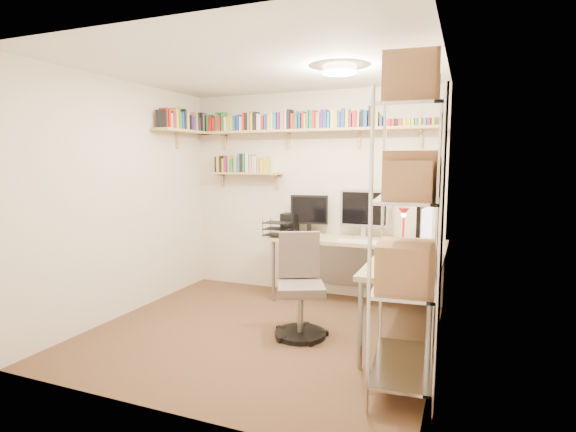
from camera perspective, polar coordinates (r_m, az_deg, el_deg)
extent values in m
plane|color=#4A321F|center=(4.51, -3.49, -14.53)|extent=(3.20, 3.20, 0.00)
cube|color=beige|center=(5.61, 2.98, 2.83)|extent=(3.20, 0.04, 2.50)
cube|color=beige|center=(5.11, -20.05, 2.02)|extent=(0.04, 3.00, 2.50)
cube|color=beige|center=(3.82, 18.62, 0.56)|extent=(0.04, 3.00, 2.50)
cube|color=beige|center=(2.94, -16.23, -1.14)|extent=(3.20, 0.04, 2.50)
cube|color=white|center=(4.29, -3.75, 18.36)|extent=(3.20, 3.00, 0.04)
cube|color=silver|center=(4.35, 19.06, 5.24)|extent=(0.01, 0.30, 0.42)
cube|color=silver|center=(3.95, 18.74, 4.39)|extent=(0.01, 0.28, 0.38)
cylinder|color=#FFEAC6|center=(4.22, 6.55, 17.95)|extent=(0.30, 0.30, 0.06)
cube|color=tan|center=(5.49, 2.60, 10.79)|extent=(3.05, 0.25, 0.03)
cube|color=tan|center=(5.78, -13.05, 10.42)|extent=(0.25, 1.00, 0.03)
cube|color=tan|center=(5.83, -5.29, 5.42)|extent=(0.95, 0.20, 0.02)
cube|color=tan|center=(6.04, -8.16, 9.70)|extent=(0.03, 0.20, 0.20)
cube|color=tan|center=(5.65, -0.10, 9.97)|extent=(0.03, 0.20, 0.20)
cube|color=tan|center=(5.38, 8.97, 10.04)|extent=(0.03, 0.20, 0.20)
cube|color=tan|center=(5.27, 16.53, 9.91)|extent=(0.03, 0.20, 0.20)
cube|color=#671B5D|center=(6.14, -10.71, 11.57)|extent=(0.03, 0.12, 0.25)
cube|color=black|center=(6.11, -10.30, 11.41)|extent=(0.04, 0.11, 0.21)
cube|color=#297C3A|center=(6.08, -9.91, 11.49)|extent=(0.03, 0.13, 0.22)
cube|color=red|center=(6.06, -9.61, 11.37)|extent=(0.03, 0.13, 0.19)
cube|color=red|center=(6.04, -9.20, 11.33)|extent=(0.04, 0.11, 0.18)
cube|color=#297C3A|center=(6.02, -8.81, 11.69)|extent=(0.03, 0.11, 0.25)
cube|color=red|center=(6.00, -8.50, 11.53)|extent=(0.04, 0.12, 0.21)
cube|color=#297C3A|center=(5.97, -8.08, 11.73)|extent=(0.04, 0.11, 0.24)
cube|color=beige|center=(5.95, -7.65, 11.44)|extent=(0.04, 0.14, 0.18)
cube|color=#ACB421|center=(5.93, -7.28, 11.53)|extent=(0.02, 0.15, 0.19)
cube|color=#ACB421|center=(5.91, -6.96, 11.52)|extent=(0.04, 0.15, 0.19)
cube|color=#1C4094|center=(5.89, -6.59, 11.56)|extent=(0.03, 0.11, 0.19)
cube|color=#1C4094|center=(5.87, -6.21, 11.65)|extent=(0.03, 0.11, 0.21)
cube|color=beige|center=(5.85, -5.80, 11.54)|extent=(0.04, 0.11, 0.18)
cube|color=red|center=(5.83, -5.46, 11.78)|extent=(0.03, 0.13, 0.22)
cube|color=black|center=(5.81, -5.13, 11.79)|extent=(0.03, 0.14, 0.22)
cube|color=gray|center=(5.80, -4.84, 11.83)|extent=(0.02, 0.12, 0.23)
cube|color=yellow|center=(5.78, -4.46, 11.78)|extent=(0.04, 0.12, 0.21)
cube|color=black|center=(5.76, -4.03, 11.89)|extent=(0.04, 0.13, 0.23)
cube|color=beige|center=(5.74, -3.68, 11.77)|extent=(0.02, 0.12, 0.20)
cube|color=beige|center=(5.73, -3.38, 11.74)|extent=(0.03, 0.14, 0.19)
cube|color=red|center=(5.71, -3.05, 11.68)|extent=(0.02, 0.12, 0.18)
cube|color=#1C4094|center=(5.69, -2.64, 11.77)|extent=(0.04, 0.13, 0.19)
cube|color=yellow|center=(5.68, -2.19, 11.77)|extent=(0.04, 0.13, 0.19)
cube|color=beige|center=(5.66, -1.83, 11.87)|extent=(0.02, 0.14, 0.21)
cube|color=teal|center=(5.65, -1.50, 11.92)|extent=(0.04, 0.14, 0.21)
cube|color=#671B5D|center=(5.63, -1.00, 11.93)|extent=(0.03, 0.13, 0.21)
cube|color=gray|center=(5.61, -0.54, 12.01)|extent=(0.04, 0.14, 0.22)
cube|color=beige|center=(5.59, -0.13, 12.12)|extent=(0.03, 0.12, 0.24)
cube|color=black|center=(5.58, 0.31, 12.11)|extent=(0.04, 0.15, 0.24)
cube|color=red|center=(5.56, 0.80, 11.87)|extent=(0.04, 0.15, 0.19)
cube|color=#297C3A|center=(5.54, 1.22, 12.01)|extent=(0.03, 0.14, 0.21)
cube|color=#1C4094|center=(5.53, 1.63, 11.92)|extent=(0.03, 0.14, 0.19)
cube|color=red|center=(5.52, 2.02, 12.03)|extent=(0.02, 0.12, 0.21)
cube|color=yellow|center=(5.50, 2.33, 11.88)|extent=(0.02, 0.13, 0.18)
cube|color=teal|center=(5.49, 2.66, 12.12)|extent=(0.02, 0.13, 0.23)
cube|color=#297C3A|center=(5.48, 3.09, 12.07)|extent=(0.04, 0.13, 0.21)
cube|color=red|center=(5.47, 3.47, 12.10)|extent=(0.03, 0.15, 0.22)
cube|color=gray|center=(5.45, 3.95, 11.96)|extent=(0.04, 0.12, 0.19)
cube|color=#671B5D|center=(5.44, 4.43, 12.12)|extent=(0.03, 0.12, 0.22)
cube|color=#1C4094|center=(5.43, 4.85, 12.12)|extent=(0.04, 0.14, 0.22)
cube|color=teal|center=(5.41, 5.31, 11.97)|extent=(0.03, 0.14, 0.19)
cube|color=beige|center=(5.40, 5.79, 12.08)|extent=(0.04, 0.12, 0.21)
cube|color=yellow|center=(5.39, 6.23, 12.07)|extent=(0.04, 0.13, 0.20)
cube|color=#1C4094|center=(5.38, 6.65, 11.98)|extent=(0.03, 0.14, 0.19)
cube|color=#1C4094|center=(5.37, 7.11, 12.18)|extent=(0.04, 0.15, 0.22)
cube|color=#ACB421|center=(5.36, 7.62, 12.14)|extent=(0.04, 0.13, 0.21)
cube|color=#671B5D|center=(5.35, 8.01, 11.93)|extent=(0.03, 0.11, 0.18)
cube|color=red|center=(5.34, 8.52, 12.03)|extent=(0.04, 0.12, 0.19)
cube|color=gray|center=(5.32, 9.04, 11.97)|extent=(0.03, 0.15, 0.18)
cube|color=black|center=(5.32, 9.47, 12.06)|extent=(0.03, 0.12, 0.20)
cube|color=#1C4094|center=(5.31, 9.92, 12.02)|extent=(0.04, 0.14, 0.19)
cube|color=black|center=(5.30, 10.51, 12.26)|extent=(0.04, 0.15, 0.24)
cube|color=gray|center=(5.29, 10.98, 12.24)|extent=(0.02, 0.11, 0.23)
cube|color=#ACB421|center=(5.28, 11.32, 12.32)|extent=(0.03, 0.13, 0.25)
cube|color=#1C4094|center=(5.27, 11.81, 11.94)|extent=(0.03, 0.12, 0.18)
cube|color=#671B5D|center=(5.27, 12.34, 12.16)|extent=(0.04, 0.11, 0.22)
cube|color=red|center=(5.26, 12.81, 12.08)|extent=(0.04, 0.14, 0.21)
cube|color=red|center=(5.25, 13.26, 12.09)|extent=(0.03, 0.11, 0.21)
cube|color=black|center=(5.25, 13.67, 11.89)|extent=(0.03, 0.11, 0.17)
cube|color=red|center=(5.24, 14.15, 12.06)|extent=(0.04, 0.13, 0.20)
cube|color=#ACB421|center=(5.23, 14.68, 12.08)|extent=(0.04, 0.12, 0.21)
cube|color=#ACB421|center=(5.23, 15.15, 12.13)|extent=(0.04, 0.11, 0.22)
cube|color=yellow|center=(5.23, 15.61, 12.23)|extent=(0.03, 0.13, 0.24)
cube|color=teal|center=(5.22, 16.08, 12.24)|extent=(0.03, 0.15, 0.24)
cube|color=yellow|center=(5.21, 16.50, 11.88)|extent=(0.03, 0.15, 0.18)
cube|color=teal|center=(5.21, 17.02, 12.06)|extent=(0.04, 0.14, 0.22)
cube|color=#671B5D|center=(5.21, 17.49, 11.93)|extent=(0.04, 0.12, 0.20)
cube|color=#ACB421|center=(5.21, 18.01, 12.03)|extent=(0.02, 0.12, 0.22)
cube|color=black|center=(5.43, -15.78, 11.82)|extent=(0.14, 0.02, 0.20)
cube|color=red|center=(5.46, -15.54, 11.92)|extent=(0.11, 0.02, 0.23)
cube|color=red|center=(5.49, -15.32, 11.87)|extent=(0.14, 0.03, 0.22)
cube|color=yellow|center=(5.52, -15.03, 11.59)|extent=(0.12, 0.04, 0.17)
cube|color=#671B5D|center=(5.56, -14.73, 11.71)|extent=(0.12, 0.04, 0.20)
cube|color=yellow|center=(5.60, -14.44, 11.86)|extent=(0.14, 0.04, 0.23)
cube|color=#297C3A|center=(5.64, -14.15, 11.90)|extent=(0.14, 0.03, 0.25)
cube|color=#297C3A|center=(5.67, -13.91, 11.62)|extent=(0.12, 0.03, 0.20)
cube|color=#1C4094|center=(5.70, -13.67, 11.66)|extent=(0.13, 0.04, 0.21)
cube|color=black|center=(5.74, -13.40, 11.83)|extent=(0.13, 0.04, 0.25)
cube|color=gray|center=(5.77, -13.17, 11.43)|extent=(0.11, 0.02, 0.17)
cube|color=beige|center=(5.80, -12.97, 11.75)|extent=(0.12, 0.03, 0.24)
cube|color=black|center=(5.84, -12.73, 11.45)|extent=(0.15, 0.03, 0.18)
cube|color=#1C4094|center=(5.87, -12.51, 11.43)|extent=(0.12, 0.04, 0.19)
cube|color=#671B5D|center=(5.90, -12.28, 11.35)|extent=(0.12, 0.04, 0.17)
cube|color=gray|center=(5.94, -12.04, 11.60)|extent=(0.14, 0.04, 0.23)
cube|color=black|center=(5.97, -11.82, 11.59)|extent=(0.15, 0.03, 0.23)
cube|color=gray|center=(6.00, -11.63, 11.29)|extent=(0.11, 0.03, 0.17)
cube|color=black|center=(6.05, -11.37, 11.60)|extent=(0.13, 0.04, 0.24)
cube|color=gray|center=(6.09, -11.08, 11.48)|extent=(0.12, 0.04, 0.22)
cube|color=#ACB421|center=(6.12, -10.87, 11.37)|extent=(0.13, 0.03, 0.20)
cube|color=black|center=(6.03, -8.86, 6.50)|extent=(0.02, 0.15, 0.20)
cube|color=yellow|center=(6.02, -8.62, 6.63)|extent=(0.03, 0.14, 0.23)
cube|color=black|center=(6.00, -8.32, 6.56)|extent=(0.03, 0.12, 0.21)
cube|color=yellow|center=(5.98, -8.01, 6.39)|extent=(0.03, 0.13, 0.18)
cube|color=#671B5D|center=(5.96, -7.67, 6.58)|extent=(0.04, 0.15, 0.22)
cube|color=#ACB421|center=(5.94, -7.29, 6.58)|extent=(0.02, 0.13, 0.21)
cube|color=#297C3A|center=(5.92, -6.95, 6.39)|extent=(0.04, 0.14, 0.17)
cube|color=gray|center=(5.90, -6.50, 6.48)|extent=(0.04, 0.11, 0.19)
cube|color=teal|center=(5.87, -6.06, 6.73)|extent=(0.03, 0.12, 0.24)
cube|color=black|center=(5.85, -5.71, 6.69)|extent=(0.03, 0.15, 0.23)
cube|color=#297C3A|center=(5.84, -5.38, 6.73)|extent=(0.02, 0.15, 0.24)
cube|color=beige|center=(5.82, -4.98, 6.76)|extent=(0.04, 0.13, 0.25)
cube|color=gray|center=(5.79, -4.53, 6.71)|extent=(0.03, 0.13, 0.24)
cube|color=beige|center=(5.78, -4.23, 6.55)|extent=(0.02, 0.11, 0.20)
cube|color=beige|center=(5.76, -3.88, 6.50)|extent=(0.03, 0.15, 0.19)
cube|color=gray|center=(5.75, -3.54, 6.44)|extent=(0.02, 0.15, 0.18)
cube|color=yellow|center=(5.73, -3.16, 6.41)|extent=(0.04, 0.12, 0.17)
cube|color=#ACB421|center=(5.71, -2.74, 6.61)|extent=(0.03, 0.14, 0.21)
cube|color=tan|center=(5.22, 8.72, -3.11)|extent=(1.97, 0.62, 0.04)
cube|color=tan|center=(4.13, 14.69, -5.91)|extent=(0.62, 1.35, 0.04)
cylinder|color=gray|center=(5.35, -1.87, -7.00)|extent=(0.04, 0.04, 0.73)
cylinder|color=gray|center=(5.81, 0.19, -5.86)|extent=(0.04, 0.04, 0.73)
cylinder|color=gray|center=(5.43, 19.00, -7.16)|extent=(0.04, 0.04, 0.73)
cylinder|color=gray|center=(3.69, 9.15, -13.54)|extent=(0.04, 0.04, 0.73)
cylinder|color=gray|center=(3.63, 17.43, -14.18)|extent=(0.04, 0.04, 0.73)
cube|color=gray|center=(5.55, 9.29, -6.03)|extent=(1.87, 0.02, 0.57)
cube|color=silver|center=(5.28, 9.65, 0.97)|extent=(0.57, 0.03, 0.44)
cube|color=black|center=(5.26, 9.60, 0.95)|extent=(0.51, 0.00, 0.38)
cube|color=black|center=(5.47, 2.71, 0.82)|extent=(0.46, 0.03, 0.35)
cube|color=black|center=(4.11, 16.94, -1.20)|extent=(0.03, 0.60, 0.39)
cube|color=silver|center=(4.11, 16.65, -1.19)|extent=(0.00, 0.54, 0.34)
cube|color=white|center=(5.03, 8.82, -3.17)|extent=(0.44, 0.13, 0.02)
cube|color=white|center=(4.20, 12.68, -5.25)|extent=(0.13, 0.42, 0.02)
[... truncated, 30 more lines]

